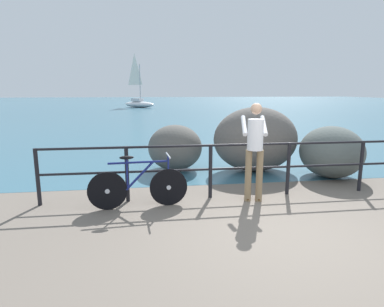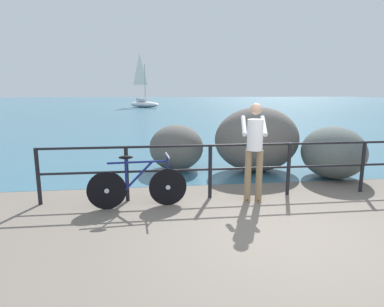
% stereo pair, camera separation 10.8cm
% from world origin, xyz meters
% --- Properties ---
extents(ground_plane, '(120.00, 120.00, 0.10)m').
position_xyz_m(ground_plane, '(0.00, 20.00, -0.05)').
color(ground_plane, '#6B6056').
extents(sea_surface, '(120.00, 90.00, 0.01)m').
position_xyz_m(sea_surface, '(0.00, 47.51, 0.00)').
color(sea_surface, '#38667A').
rests_on(sea_surface, ground_plane).
extents(promenade_railing, '(7.72, 0.07, 1.02)m').
position_xyz_m(promenade_railing, '(0.00, 1.69, 0.64)').
color(promenade_railing, black).
rests_on(promenade_railing, ground_plane).
extents(bicycle, '(1.70, 0.48, 0.92)m').
position_xyz_m(bicycle, '(-2.08, 1.34, 0.39)').
color(bicycle, black).
rests_on(bicycle, ground_plane).
extents(person_at_railing, '(0.53, 0.67, 1.78)m').
position_xyz_m(person_at_railing, '(-0.02, 1.41, 0.99)').
color(person_at_railing, '#8C7251').
rests_on(person_at_railing, ground_plane).
extents(breakwater_boulder_main, '(2.11, 1.52, 1.60)m').
position_xyz_m(breakwater_boulder_main, '(0.75, 3.60, 0.80)').
color(breakwater_boulder_main, '#605B56').
rests_on(breakwater_boulder_main, ground).
extents(breakwater_boulder_left, '(1.36, 1.41, 1.15)m').
position_xyz_m(breakwater_boulder_left, '(-1.22, 3.98, 0.57)').
color(breakwater_boulder_left, '#595752').
rests_on(breakwater_boulder_left, ground).
extents(breakwater_boulder_right, '(1.39, 1.56, 1.19)m').
position_xyz_m(breakwater_boulder_right, '(2.29, 2.77, 0.60)').
color(breakwater_boulder_right, '#565F5B').
rests_on(breakwater_boulder_right, ground).
extents(sailboat, '(4.15, 3.90, 6.16)m').
position_xyz_m(sailboat, '(-2.75, 34.84, 0.71)').
color(sailboat, white).
rests_on(sailboat, sea_surface).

